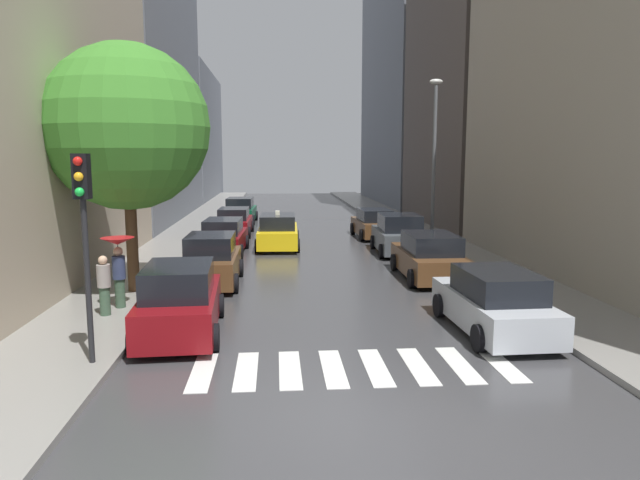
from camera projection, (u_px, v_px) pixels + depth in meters
ground_plane at (303, 233)px, 33.50m from camera, size 28.00×72.00×0.04m
sidewalk_left at (190, 233)px, 32.99m from camera, size 3.00×72.00×0.15m
sidewalk_right at (414, 230)px, 33.98m from camera, size 3.00×72.00×0.15m
crosswalk_stripes at (354, 368)px, 12.12m from camera, size 6.75×2.20×0.01m
building_left_mid at (134, 63)px, 38.94m from camera, size 6.00×20.86×21.25m
building_left_far at (184, 136)px, 60.42m from camera, size 6.00×19.90×12.96m
building_right_mid at (476, 91)px, 36.26m from camera, size 6.00×13.76×16.88m
building_right_far at (411, 73)px, 53.39m from camera, size 6.00×20.71×23.96m
parked_car_left_nearest at (180, 302)px, 14.29m from camera, size 2.18×4.42×1.78m
parked_car_left_second at (212, 261)px, 19.84m from camera, size 1.99×4.02×1.77m
parked_car_left_third at (224, 237)px, 26.19m from camera, size 2.12×4.44×1.60m
parked_car_left_fourth at (234, 222)px, 32.46m from camera, size 2.08×4.38×1.54m
parked_car_left_fifth at (240, 211)px, 38.48m from camera, size 2.21×4.24×1.68m
parked_car_right_nearest at (494, 303)px, 14.48m from camera, size 2.13×4.47×1.60m
parked_car_right_second at (429, 257)px, 20.90m from camera, size 2.18×4.63×1.66m
parked_car_right_third at (399, 235)px, 26.30m from camera, size 2.27×4.26×1.80m
parked_car_right_fourth at (374, 224)px, 31.51m from camera, size 2.13×4.47×1.56m
taxi_midroad at (278, 232)px, 27.98m from camera, size 2.16×4.72×1.81m
pedestrian_foreground at (104, 284)px, 15.49m from camera, size 0.36×0.36×1.63m
pedestrian_near_tree at (118, 258)px, 16.20m from camera, size 0.92×0.92×2.00m
street_tree_left at (127, 128)px, 17.71m from camera, size 5.08×5.08×7.67m
traffic_light_left_corner at (83, 212)px, 11.57m from camera, size 0.30×0.42×4.30m
lamp_post_right at (434, 154)px, 26.03m from camera, size 0.60×0.28×7.64m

